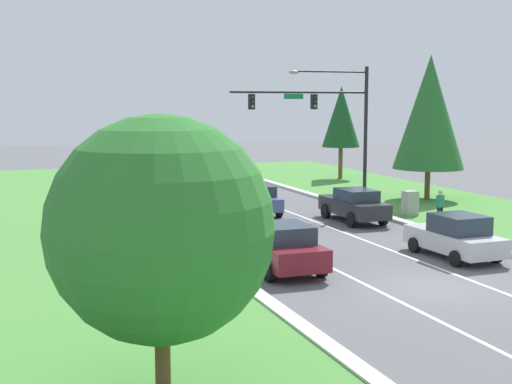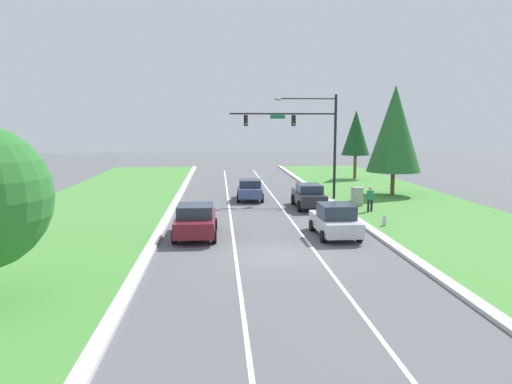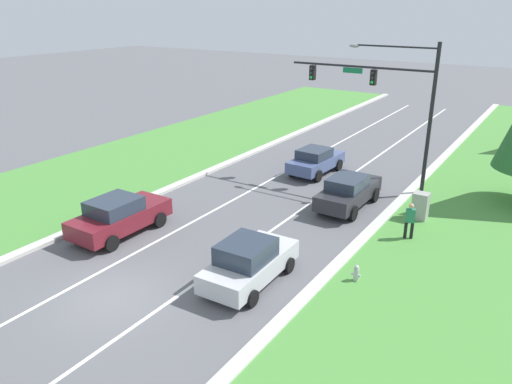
{
  "view_description": "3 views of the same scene",
  "coord_description": "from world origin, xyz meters",
  "px_view_note": "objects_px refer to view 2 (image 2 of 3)",
  "views": [
    {
      "loc": [
        -13.04,
        -19.17,
        6.02
      ],
      "look_at": [
        -1.93,
        11.23,
        1.85
      ],
      "focal_mm": 50.0,
      "sensor_mm": 36.0,
      "label": 1
    },
    {
      "loc": [
        -2.5,
        -21.12,
        5.72
      ],
      "look_at": [
        -0.32,
        7.82,
        1.74
      ],
      "focal_mm": 35.0,
      "sensor_mm": 36.0,
      "label": 2
    },
    {
      "loc": [
        12.22,
        -9.84,
        9.59
      ],
      "look_at": [
        0.68,
        8.18,
        1.48
      ],
      "focal_mm": 35.0,
      "sensor_mm": 36.0,
      "label": 3
    }
  ],
  "objects_px": {
    "slate_blue_sedan": "(250,189)",
    "conifer_far_right_tree": "(356,133)",
    "utility_cabinet": "(357,197)",
    "pedestrian": "(370,198)",
    "charcoal_sedan": "(309,196)",
    "conifer_near_right_tree": "(395,129)",
    "fire_hydrant": "(385,221)",
    "silver_sedan": "(335,220)",
    "burgundy_sedan": "(196,220)",
    "traffic_signal_mast": "(305,130)"
  },
  "relations": [
    {
      "from": "conifer_far_right_tree",
      "to": "fire_hydrant",
      "type": "bearing_deg",
      "value": -101.57
    },
    {
      "from": "silver_sedan",
      "to": "burgundy_sedan",
      "type": "height_order",
      "value": "silver_sedan"
    },
    {
      "from": "slate_blue_sedan",
      "to": "conifer_far_right_tree",
      "type": "height_order",
      "value": "conifer_far_right_tree"
    },
    {
      "from": "burgundy_sedan",
      "to": "slate_blue_sedan",
      "type": "bearing_deg",
      "value": 74.33
    },
    {
      "from": "traffic_signal_mast",
      "to": "conifer_near_right_tree",
      "type": "xyz_separation_m",
      "value": [
        7.34,
        1.43,
        0.07
      ]
    },
    {
      "from": "slate_blue_sedan",
      "to": "conifer_near_right_tree",
      "type": "height_order",
      "value": "conifer_near_right_tree"
    },
    {
      "from": "utility_cabinet",
      "to": "slate_blue_sedan",
      "type": "bearing_deg",
      "value": 153.56
    },
    {
      "from": "burgundy_sedan",
      "to": "conifer_far_right_tree",
      "type": "relative_size",
      "value": 0.65
    },
    {
      "from": "charcoal_sedan",
      "to": "fire_hydrant",
      "type": "bearing_deg",
      "value": -64.38
    },
    {
      "from": "silver_sedan",
      "to": "pedestrian",
      "type": "bearing_deg",
      "value": 58.54
    },
    {
      "from": "pedestrian",
      "to": "conifer_far_right_tree",
      "type": "distance_m",
      "value": 20.21
    },
    {
      "from": "traffic_signal_mast",
      "to": "utility_cabinet",
      "type": "bearing_deg",
      "value": -47.44
    },
    {
      "from": "pedestrian",
      "to": "fire_hydrant",
      "type": "distance_m",
      "value": 4.6
    },
    {
      "from": "traffic_signal_mast",
      "to": "burgundy_sedan",
      "type": "height_order",
      "value": "traffic_signal_mast"
    },
    {
      "from": "utility_cabinet",
      "to": "fire_hydrant",
      "type": "height_order",
      "value": "utility_cabinet"
    },
    {
      "from": "burgundy_sedan",
      "to": "conifer_near_right_tree",
      "type": "height_order",
      "value": "conifer_near_right_tree"
    },
    {
      "from": "traffic_signal_mast",
      "to": "pedestrian",
      "type": "xyz_separation_m",
      "value": [
        3.31,
        -5.77,
        -4.32
      ]
    },
    {
      "from": "slate_blue_sedan",
      "to": "fire_hydrant",
      "type": "relative_size",
      "value": 6.1
    },
    {
      "from": "pedestrian",
      "to": "conifer_far_right_tree",
      "type": "xyz_separation_m",
      "value": [
        4.33,
        19.36,
        3.84
      ]
    },
    {
      "from": "slate_blue_sedan",
      "to": "utility_cabinet",
      "type": "distance_m",
      "value": 8.06
    },
    {
      "from": "silver_sedan",
      "to": "conifer_near_right_tree",
      "type": "relative_size",
      "value": 0.5
    },
    {
      "from": "silver_sedan",
      "to": "fire_hydrant",
      "type": "xyz_separation_m",
      "value": [
        3.3,
        2.11,
        -0.49
      ]
    },
    {
      "from": "slate_blue_sedan",
      "to": "conifer_far_right_tree",
      "type": "bearing_deg",
      "value": 51.97
    },
    {
      "from": "burgundy_sedan",
      "to": "pedestrian",
      "type": "distance_m",
      "value": 12.61
    },
    {
      "from": "fire_hydrant",
      "to": "conifer_near_right_tree",
      "type": "relative_size",
      "value": 0.08
    },
    {
      "from": "burgundy_sedan",
      "to": "pedestrian",
      "type": "relative_size",
      "value": 2.73
    },
    {
      "from": "slate_blue_sedan",
      "to": "burgundy_sedan",
      "type": "xyz_separation_m",
      "value": [
        -3.54,
        -12.23,
        0.06
      ]
    },
    {
      "from": "utility_cabinet",
      "to": "pedestrian",
      "type": "xyz_separation_m",
      "value": [
        0.19,
        -2.38,
        0.26
      ]
    },
    {
      "from": "conifer_near_right_tree",
      "to": "conifer_far_right_tree",
      "type": "height_order",
      "value": "conifer_near_right_tree"
    },
    {
      "from": "utility_cabinet",
      "to": "conifer_far_right_tree",
      "type": "bearing_deg",
      "value": 75.08
    },
    {
      "from": "burgundy_sedan",
      "to": "silver_sedan",
      "type": "bearing_deg",
      "value": -2.57
    },
    {
      "from": "burgundy_sedan",
      "to": "fire_hydrant",
      "type": "bearing_deg",
      "value": 9.95
    },
    {
      "from": "charcoal_sedan",
      "to": "fire_hydrant",
      "type": "distance_m",
      "value": 7.26
    },
    {
      "from": "traffic_signal_mast",
      "to": "pedestrian",
      "type": "relative_size",
      "value": 4.73
    },
    {
      "from": "conifer_near_right_tree",
      "to": "utility_cabinet",
      "type": "bearing_deg",
      "value": -131.2
    },
    {
      "from": "slate_blue_sedan",
      "to": "silver_sedan",
      "type": "bearing_deg",
      "value": -71.09
    },
    {
      "from": "conifer_near_right_tree",
      "to": "silver_sedan",
      "type": "bearing_deg",
      "value": -119.68
    },
    {
      "from": "traffic_signal_mast",
      "to": "pedestrian",
      "type": "bearing_deg",
      "value": -60.2
    },
    {
      "from": "silver_sedan",
      "to": "burgundy_sedan",
      "type": "bearing_deg",
      "value": 175.65
    },
    {
      "from": "silver_sedan",
      "to": "slate_blue_sedan",
      "type": "distance_m",
      "value": 13.1
    },
    {
      "from": "pedestrian",
      "to": "conifer_far_right_tree",
      "type": "bearing_deg",
      "value": -123.85
    },
    {
      "from": "utility_cabinet",
      "to": "conifer_near_right_tree",
      "type": "height_order",
      "value": "conifer_near_right_tree"
    },
    {
      "from": "utility_cabinet",
      "to": "burgundy_sedan",
      "type": "bearing_deg",
      "value": -141.21
    },
    {
      "from": "charcoal_sedan",
      "to": "conifer_near_right_tree",
      "type": "distance_m",
      "value": 10.29
    },
    {
      "from": "slate_blue_sedan",
      "to": "conifer_near_right_tree",
      "type": "bearing_deg",
      "value": 9.39
    },
    {
      "from": "charcoal_sedan",
      "to": "conifer_near_right_tree",
      "type": "relative_size",
      "value": 0.53
    },
    {
      "from": "pedestrian",
      "to": "fire_hydrant",
      "type": "bearing_deg",
      "value": 61.79
    },
    {
      "from": "utility_cabinet",
      "to": "charcoal_sedan",
      "type": "bearing_deg",
      "value": -174.02
    },
    {
      "from": "silver_sedan",
      "to": "pedestrian",
      "type": "distance_m",
      "value": 7.68
    },
    {
      "from": "traffic_signal_mast",
      "to": "slate_blue_sedan",
      "type": "bearing_deg",
      "value": 177.29
    }
  ]
}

